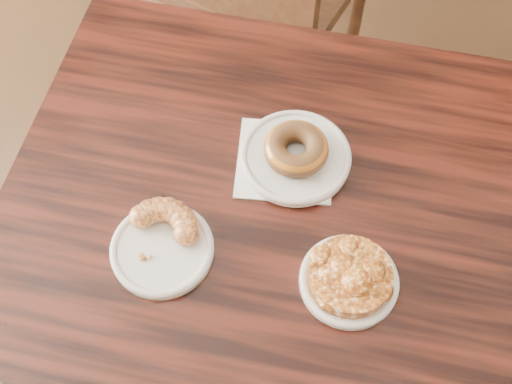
% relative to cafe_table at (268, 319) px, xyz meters
% --- Properties ---
extents(floor, '(5.00, 5.00, 0.00)m').
position_rel_cafe_table_xyz_m(floor, '(0.11, 0.09, -0.38)').
color(floor, black).
rests_on(floor, ground).
extents(cafe_table, '(0.88, 0.88, 0.75)m').
position_rel_cafe_table_xyz_m(cafe_table, '(0.00, 0.00, 0.00)').
color(cafe_table, black).
rests_on(cafe_table, floor).
extents(napkin, '(0.17, 0.17, 0.00)m').
position_rel_cafe_table_xyz_m(napkin, '(-0.01, 0.14, 0.38)').
color(napkin, white).
rests_on(napkin, cafe_table).
extents(plate_donut, '(0.18, 0.18, 0.01)m').
position_rel_cafe_table_xyz_m(plate_donut, '(0.01, 0.15, 0.38)').
color(plate_donut, silver).
rests_on(plate_donut, napkin).
extents(plate_cruller, '(0.15, 0.15, 0.01)m').
position_rel_cafe_table_xyz_m(plate_cruller, '(-0.16, -0.06, 0.38)').
color(plate_cruller, silver).
rests_on(plate_cruller, cafe_table).
extents(plate_fritter, '(0.14, 0.14, 0.01)m').
position_rel_cafe_table_xyz_m(plate_fritter, '(0.12, -0.04, 0.38)').
color(plate_fritter, white).
rests_on(plate_fritter, cafe_table).
extents(glazed_donut, '(0.10, 0.10, 0.04)m').
position_rel_cafe_table_xyz_m(glazed_donut, '(0.01, 0.15, 0.41)').
color(glazed_donut, '#975F16').
rests_on(glazed_donut, plate_donut).
extents(apple_fritter, '(0.16, 0.16, 0.04)m').
position_rel_cafe_table_xyz_m(apple_fritter, '(0.12, -0.04, 0.41)').
color(apple_fritter, '#4C1F08').
rests_on(apple_fritter, plate_fritter).
extents(cruller_fragment, '(0.13, 0.13, 0.04)m').
position_rel_cafe_table_xyz_m(cruller_fragment, '(-0.16, -0.06, 0.40)').
color(cruller_fragment, '#5F2E13').
rests_on(cruller_fragment, plate_cruller).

